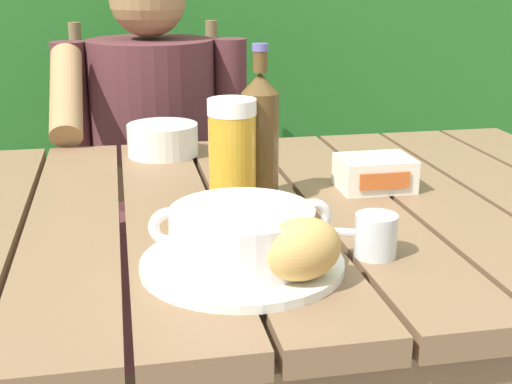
{
  "coord_description": "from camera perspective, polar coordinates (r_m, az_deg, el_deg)",
  "views": [
    {
      "loc": [
        -0.22,
        -1.09,
        1.15
      ],
      "look_at": [
        -0.04,
        -0.15,
        0.85
      ],
      "focal_mm": 49.99,
      "sensor_mm": 36.0,
      "label": 1
    }
  ],
  "objects": [
    {
      "name": "dining_table",
      "position": [
        1.2,
        0.45,
        -5.32
      ],
      "size": [
        1.35,
        0.92,
        0.78
      ],
      "color": "brown",
      "rests_on": "ground_plane"
    },
    {
      "name": "butter_tub",
      "position": [
        1.26,
        9.47,
        1.51
      ],
      "size": [
        0.13,
        0.1,
        0.06
      ],
      "color": "white",
      "rests_on": "dining_table"
    },
    {
      "name": "bread_roll",
      "position": [
        0.86,
        3.71,
        -4.57
      ],
      "size": [
        0.12,
        0.11,
        0.08
      ],
      "color": "tan",
      "rests_on": "serving_plate"
    },
    {
      "name": "beer_glass",
      "position": [
        1.14,
        -1.93,
        3.1
      ],
      "size": [
        0.08,
        0.08,
        0.18
      ],
      "color": "gold",
      "rests_on": "dining_table"
    },
    {
      "name": "diner_bowl",
      "position": [
        1.49,
        -7.47,
        4.18
      ],
      "size": [
        0.15,
        0.15,
        0.06
      ],
      "color": "white",
      "rests_on": "dining_table"
    },
    {
      "name": "soup_bowl",
      "position": [
        0.91,
        -1.13,
        -3.32
      ],
      "size": [
        0.24,
        0.19,
        0.08
      ],
      "color": "white",
      "rests_on": "serving_plate"
    },
    {
      "name": "table_knife",
      "position": [
        1.05,
        5.36,
        -3.05
      ],
      "size": [
        0.15,
        0.07,
        0.01
      ],
      "color": "silver",
      "rests_on": "dining_table"
    },
    {
      "name": "person_eating",
      "position": [
        1.84,
        -8.15,
        3.24
      ],
      "size": [
        0.48,
        0.47,
        1.19
      ],
      "color": "#53292E",
      "rests_on": "ground_plane"
    },
    {
      "name": "water_glass_small",
      "position": [
        0.97,
        9.57,
        -3.46
      ],
      "size": [
        0.06,
        0.06,
        0.06
      ],
      "color": "silver",
      "rests_on": "dining_table"
    },
    {
      "name": "serving_plate",
      "position": [
        0.93,
        -1.11,
        -5.74
      ],
      "size": [
        0.27,
        0.27,
        0.01
      ],
      "color": "white",
      "rests_on": "dining_table"
    },
    {
      "name": "chair_near_diner",
      "position": [
        2.1,
        -8.13,
        -1.28
      ],
      "size": [
        0.43,
        0.43,
        1.0
      ],
      "color": "brown",
      "rests_on": "ground_plane"
    },
    {
      "name": "beer_bottle",
      "position": [
        1.18,
        0.32,
        4.67
      ],
      "size": [
        0.06,
        0.06,
        0.26
      ],
      "color": "#543C1C",
      "rests_on": "dining_table"
    }
  ]
}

